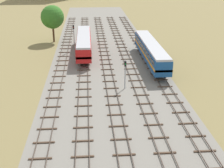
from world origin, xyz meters
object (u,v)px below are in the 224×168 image
object	(u,v)px
diesel_railcar_left_midfar	(84,42)
signal_post_nearest	(125,71)
signal_post_mid	(74,34)
passenger_coach_centre_right_mid	(151,50)

from	to	relation	value
diesel_railcar_left_midfar	signal_post_nearest	bearing A→B (deg)	-71.83
signal_post_mid	diesel_railcar_left_midfar	bearing A→B (deg)	-55.28
signal_post_nearest	signal_post_mid	size ratio (longest dim) A/B	0.81
passenger_coach_centre_right_mid	signal_post_mid	world-z (taller)	signal_post_mid
signal_post_nearest	signal_post_mid	distance (m)	24.37
diesel_railcar_left_midfar	signal_post_mid	size ratio (longest dim) A/B	3.59
passenger_coach_centre_right_mid	diesel_railcar_left_midfar	size ratio (longest dim) A/B	1.07
diesel_railcar_left_midfar	signal_post_nearest	distance (m)	20.72
signal_post_nearest	signal_post_mid	xyz separation A→B (m)	(-8.61, 22.79, 0.62)
diesel_railcar_left_midfar	signal_post_mid	distance (m)	3.91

